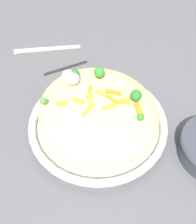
# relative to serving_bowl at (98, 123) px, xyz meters

# --- Properties ---
(ground_plane) EXTENTS (2.40, 2.40, 0.00)m
(ground_plane) POSITION_rel_serving_bowl_xyz_m (0.00, 0.00, -0.02)
(ground_plane) COLOR #4C4C51
(serving_bowl) EXTENTS (0.35, 0.35, 0.04)m
(serving_bowl) POSITION_rel_serving_bowl_xyz_m (0.00, 0.00, 0.00)
(serving_bowl) COLOR silver
(serving_bowl) RESTS_ON ground_plane
(pasta_mound) EXTENTS (0.31, 0.29, 0.08)m
(pasta_mound) POSITION_rel_serving_bowl_xyz_m (0.00, 0.00, 0.05)
(pasta_mound) COLOR #D1BA7A
(pasta_mound) RESTS_ON serving_bowl
(carrot_piece_0) EXTENTS (0.04, 0.03, 0.01)m
(carrot_piece_0) POSITION_rel_serving_bowl_xyz_m (0.01, 0.02, 0.09)
(carrot_piece_0) COLOR orange
(carrot_piece_0) RESTS_ON pasta_mound
(carrot_piece_1) EXTENTS (0.02, 0.03, 0.01)m
(carrot_piece_1) POSITION_rel_serving_bowl_xyz_m (0.04, 0.07, 0.09)
(carrot_piece_1) COLOR orange
(carrot_piece_1) RESTS_ON pasta_mound
(carrot_piece_2) EXTENTS (0.02, 0.03, 0.01)m
(carrot_piece_2) POSITION_rel_serving_bowl_xyz_m (-0.04, -0.05, 0.09)
(carrot_piece_2) COLOR orange
(carrot_piece_2) RESTS_ON pasta_mound
(carrot_piece_3) EXTENTS (0.04, 0.03, 0.01)m
(carrot_piece_3) POSITION_rel_serving_bowl_xyz_m (-0.00, -0.04, 0.09)
(carrot_piece_3) COLOR orange
(carrot_piece_3) RESTS_ON pasta_mound
(carrot_piece_4) EXTENTS (0.03, 0.04, 0.01)m
(carrot_piece_4) POSITION_rel_serving_bowl_xyz_m (-0.01, 0.03, 0.09)
(carrot_piece_4) COLOR orange
(carrot_piece_4) RESTS_ON pasta_mound
(carrot_piece_5) EXTENTS (0.03, 0.02, 0.01)m
(carrot_piece_5) POSITION_rel_serving_bowl_xyz_m (0.02, 0.04, 0.09)
(carrot_piece_5) COLOR orange
(carrot_piece_5) RESTS_ON pasta_mound
(carrot_piece_6) EXTENTS (0.04, 0.02, 0.01)m
(carrot_piece_6) POSITION_rel_serving_bowl_xyz_m (-0.02, -0.03, 0.09)
(carrot_piece_6) COLOR orange
(carrot_piece_6) RESTS_ON pasta_mound
(carrot_piece_7) EXTENTS (0.04, 0.03, 0.01)m
(carrot_piece_7) POSITION_rel_serving_bowl_xyz_m (0.03, 0.01, 0.09)
(carrot_piece_7) COLOR orange
(carrot_piece_7) RESTS_ON pasta_mound
(carrot_piece_8) EXTENTS (0.03, 0.02, 0.01)m
(carrot_piece_8) POSITION_rel_serving_bowl_xyz_m (0.01, -0.02, 0.09)
(carrot_piece_8) COLOR orange
(carrot_piece_8) RESTS_ON pasta_mound
(carrot_piece_9) EXTENTS (0.02, 0.04, 0.01)m
(carrot_piece_9) POSITION_rel_serving_bowl_xyz_m (-0.03, -0.01, 0.09)
(carrot_piece_9) COLOR orange
(carrot_piece_9) RESTS_ON pasta_mound
(carrot_piece_10) EXTENTS (0.04, 0.03, 0.01)m
(carrot_piece_10) POSITION_rel_serving_bowl_xyz_m (-0.07, -0.06, 0.09)
(carrot_piece_10) COLOR orange
(carrot_piece_10) RESTS_ON pasta_mound
(broccoli_floret_0) EXTENTS (0.03, 0.03, 0.03)m
(broccoli_floret_0) POSITION_rel_serving_bowl_xyz_m (-0.04, -0.08, 0.10)
(broccoli_floret_0) COLOR #205B1C
(broccoli_floret_0) RESTS_ON pasta_mound
(broccoli_floret_1) EXTENTS (0.03, 0.03, 0.03)m
(broccoli_floret_1) POSITION_rel_serving_bowl_xyz_m (0.07, -0.05, 0.10)
(broccoli_floret_1) COLOR #296820
(broccoli_floret_1) RESTS_ON pasta_mound
(broccoli_floret_2) EXTENTS (0.02, 0.02, 0.03)m
(broccoli_floret_2) POSITION_rel_serving_bowl_xyz_m (0.10, 0.01, 0.10)
(broccoli_floret_2) COLOR #205B1C
(broccoli_floret_2) RESTS_ON pasta_mound
(broccoli_floret_3) EXTENTS (0.02, 0.02, 0.02)m
(broccoli_floret_3) POSITION_rel_serving_bowl_xyz_m (0.06, 0.11, 0.09)
(broccoli_floret_3) COLOR #377928
(broccoli_floret_3) RESTS_ON pasta_mound
(broccoli_floret_4) EXTENTS (0.02, 0.02, 0.02)m
(broccoli_floret_4) POSITION_rel_serving_bowl_xyz_m (-0.09, -0.05, 0.09)
(broccoli_floret_4) COLOR #296820
(broccoli_floret_4) RESTS_ON pasta_mound
(serving_spoon) EXTENTS (0.13, 0.18, 0.08)m
(serving_spoon) POSITION_rel_serving_bowl_xyz_m (0.13, 0.02, 0.11)
(serving_spoon) COLOR #B7B7BC
(serving_spoon) RESTS_ON pasta_mound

